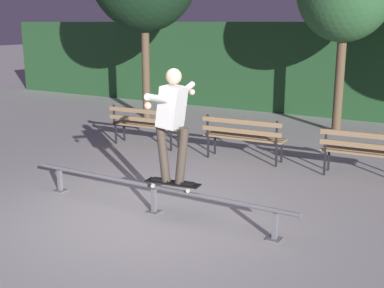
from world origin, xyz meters
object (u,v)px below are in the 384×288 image
object	(u,v)px
grind_rail	(154,191)
park_bench_right_center	(369,149)
skateboarder	(172,116)
park_bench_left_center	(243,134)
skateboard	(173,183)
park_bench_leftmost	(144,122)

from	to	relation	value
grind_rail	park_bench_right_center	world-z (taller)	park_bench_right_center
skateboarder	park_bench_right_center	bearing A→B (deg)	57.38
grind_rail	skateboarder	world-z (taller)	skateboarder
grind_rail	park_bench_left_center	bearing A→B (deg)	90.65
skateboard	park_bench_right_center	bearing A→B (deg)	57.35
grind_rail	park_bench_left_center	distance (m)	3.09
skateboard	park_bench_leftmost	world-z (taller)	park_bench_leftmost
park_bench_left_center	park_bench_leftmost	bearing A→B (deg)	180.00
skateboard	park_bench_leftmost	xyz separation A→B (m)	(-2.69, 3.09, 0.05)
grind_rail	park_bench_leftmost	world-z (taller)	park_bench_leftmost
park_bench_leftmost	grind_rail	bearing A→B (deg)	-52.51
skateboarder	grind_rail	bearing A→B (deg)	-179.94
park_bench_left_center	skateboarder	bearing A→B (deg)	-83.39
grind_rail	park_bench_left_center	world-z (taller)	park_bench_left_center
skateboarder	park_bench_leftmost	world-z (taller)	skateboarder
park_bench_right_center	park_bench_leftmost	bearing A→B (deg)	180.00
skateboard	park_bench_left_center	world-z (taller)	park_bench_left_center
skateboard	skateboarder	bearing A→B (deg)	6.61
park_bench_leftmost	park_bench_right_center	world-z (taller)	same
skateboarder	park_bench_left_center	distance (m)	3.23
skateboarder	park_bench_right_center	size ratio (longest dim) A/B	0.96
skateboarder	park_bench_right_center	distance (m)	3.77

